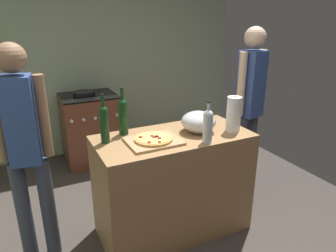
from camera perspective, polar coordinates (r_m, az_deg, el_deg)
name	(u,v)px	position (r m, az deg, el deg)	size (l,w,h in m)	color
ground_plane	(141,191)	(3.49, -5.03, -11.84)	(3.99, 3.29, 0.02)	#3F3833
kitchen_wall_rear	(100,56)	(4.34, -12.50, 12.52)	(3.99, 0.10, 2.60)	#99A889
counter	(173,184)	(2.69, 0.96, -10.72)	(1.27, 0.61, 0.90)	#9E7247
cutting_board	(154,141)	(2.36, -2.69, -2.82)	(0.40, 0.32, 0.02)	tan
pizza	(153,139)	(2.35, -2.70, -2.36)	(0.29, 0.29, 0.03)	tan
mixing_bowl	(199,122)	(2.56, 5.65, 0.80)	(0.29, 0.29, 0.17)	#B2B2B7
paper_towel_roll	(234,114)	(2.60, 12.02, 2.14)	(0.12, 0.12, 0.30)	white
wine_bottle_amber	(104,123)	(2.35, -11.68, 0.63)	(0.07, 0.07, 0.38)	#143819
wine_bottle_clear	(123,115)	(2.50, -8.31, 2.01)	(0.08, 0.08, 0.38)	#143819
wine_bottle_green	(208,125)	(2.33, 7.38, 0.24)	(0.07, 0.07, 0.32)	silver
stove	(91,128)	(4.09, -14.07, -0.38)	(0.67, 0.62, 0.92)	brown
person_in_stripes	(25,145)	(2.40, -24.84, -3.27)	(0.36, 0.23, 1.66)	#383D4C
person_in_red	(249,101)	(3.20, 14.78, 4.44)	(0.38, 0.25, 1.72)	#383D4C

